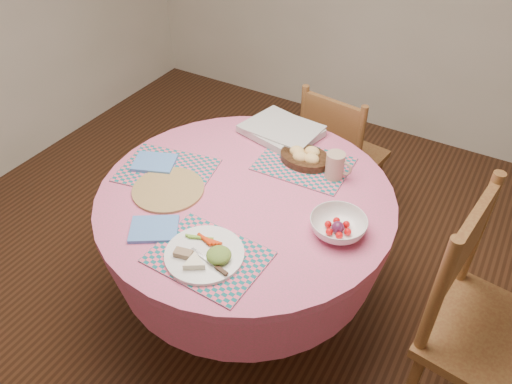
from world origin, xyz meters
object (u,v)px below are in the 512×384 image
bread_bowl (305,157)px  chair_back (339,155)px  dinner_plate (205,254)px  wicker_trivet (168,189)px  chair_right (482,324)px  dining_table (246,228)px  latte_mug (336,165)px  fruit_bowl (338,226)px

bread_bowl → chair_back: bearing=93.0°
chair_back → dinner_plate: 1.27m
wicker_trivet → bread_bowl: (0.41, 0.46, 0.03)m
chair_right → wicker_trivet: chair_right is taller
dining_table → wicker_trivet: wicker_trivet is taller
chair_back → bread_bowl: bearing=100.6°
chair_back → dining_table: bearing=91.6°
wicker_trivet → latte_mug: bearing=37.5°
wicker_trivet → dining_table: bearing=26.7°
chair_right → dinner_plate: chair_right is taller
latte_mug → chair_right: bearing=-20.8°
chair_right → chair_back: bearing=54.6°
dinner_plate → bread_bowl: (0.05, 0.70, 0.01)m
dinner_plate → fruit_bowl: bearing=45.5°
chair_right → chair_back: 1.24m
dining_table → bread_bowl: (0.12, 0.32, 0.23)m
dining_table → bread_bowl: bread_bowl is taller
chair_back → fruit_bowl: (0.33, -0.87, 0.32)m
dining_table → latte_mug: bearing=46.4°
dining_table → latte_mug: latte_mug is taller
dining_table → chair_back: chair_back is taller
chair_back → wicker_trivet: size_ratio=2.94×
bread_bowl → chair_right: bearing=-19.2°
dinner_plate → fruit_bowl: (0.36, 0.36, 0.01)m
wicker_trivet → fruit_bowl: 0.72m
wicker_trivet → fruit_bowl: bearing=9.9°
dining_table → fruit_bowl: fruit_bowl is taller
wicker_trivet → dinner_plate: size_ratio=1.05×
chair_right → dinner_plate: 1.04m
bread_bowl → wicker_trivet: bearing=-131.2°
dining_table → dinner_plate: 0.44m
fruit_bowl → dinner_plate: bearing=-134.5°
wicker_trivet → bread_bowl: 0.62m
dinner_plate → latte_mug: bearing=72.6°
dinner_plate → chair_right: bearing=22.8°
dinner_plate → bread_bowl: 0.70m
dinner_plate → bread_bowl: bearing=85.6°
dining_table → fruit_bowl: size_ratio=4.57×
latte_mug → dinner_plate: bearing=-107.4°
dining_table → fruit_bowl: bearing=-2.9°
chair_back → latte_mug: chair_back is taller
wicker_trivet → bread_bowl: size_ratio=1.30×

